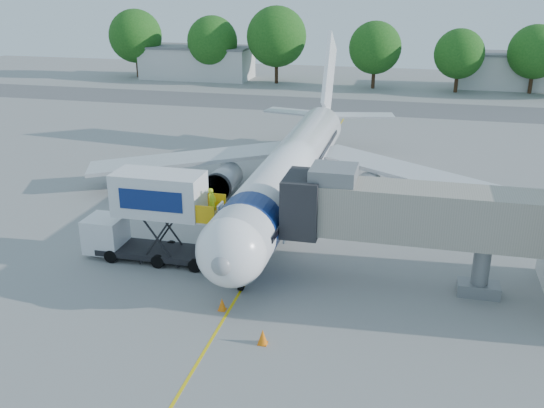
# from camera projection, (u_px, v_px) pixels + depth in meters

# --- Properties ---
(ground) EXTENTS (160.00, 160.00, 0.00)m
(ground) POSITION_uv_depth(u_px,v_px,m) (280.00, 225.00, 41.65)
(ground) COLOR gray
(ground) RESTS_ON ground
(guidance_line) EXTENTS (0.15, 70.00, 0.01)m
(guidance_line) POSITION_uv_depth(u_px,v_px,m) (280.00, 225.00, 41.65)
(guidance_line) COLOR yellow
(guidance_line) RESTS_ON ground
(taxiway_strip) EXTENTS (120.00, 10.00, 0.01)m
(taxiway_strip) POSITION_uv_depth(u_px,v_px,m) (351.00, 106.00, 79.87)
(taxiway_strip) COLOR #59595B
(taxiway_strip) RESTS_ON ground
(aircraft) EXTENTS (34.17, 37.73, 11.35)m
(aircraft) POSITION_uv_depth(u_px,v_px,m) (293.00, 167.00, 44.36)
(aircraft) COLOR white
(aircraft) RESTS_ON ground
(jet_bridge) EXTENTS (13.90, 3.20, 6.60)m
(jet_bridge) POSITION_uv_depth(u_px,v_px,m) (398.00, 212.00, 31.99)
(jet_bridge) COLOR #9C9485
(jet_bridge) RESTS_ON ground
(catering_hiloader) EXTENTS (8.50, 2.44, 5.50)m
(catering_hiloader) POSITION_uv_depth(u_px,v_px,m) (150.00, 217.00, 35.69)
(catering_hiloader) COLOR black
(catering_hiloader) RESTS_ON ground
(safety_cone_a) EXTENTS (0.43, 0.43, 0.68)m
(safety_cone_a) POSITION_uv_depth(u_px,v_px,m) (222.00, 304.00, 30.91)
(safety_cone_a) COLOR orange
(safety_cone_a) RESTS_ON ground
(safety_cone_b) EXTENTS (0.47, 0.47, 0.75)m
(safety_cone_b) POSITION_uv_depth(u_px,v_px,m) (263.00, 337.00, 28.04)
(safety_cone_b) COLOR orange
(safety_cone_b) RESTS_ON ground
(outbuilding_left) EXTENTS (18.40, 8.40, 5.30)m
(outbuilding_left) POSITION_uv_depth(u_px,v_px,m) (197.00, 62.00, 101.48)
(outbuilding_left) COLOR silver
(outbuilding_left) RESTS_ON ground
(outbuilding_right) EXTENTS (16.40, 7.40, 5.30)m
(outbuilding_right) POSITION_uv_depth(u_px,v_px,m) (511.00, 70.00, 92.29)
(outbuilding_right) COLOR silver
(outbuilding_right) RESTS_ON ground
(tree_a) EXTENTS (8.77, 8.77, 11.19)m
(tree_a) POSITION_uv_depth(u_px,v_px,m) (135.00, 36.00, 101.09)
(tree_a) COLOR #382314
(tree_a) RESTS_ON ground
(tree_b) EXTENTS (8.12, 8.12, 10.36)m
(tree_b) POSITION_uv_depth(u_px,v_px,m) (212.00, 41.00, 97.71)
(tree_b) COLOR #382314
(tree_b) RESTS_ON ground
(tree_c) EXTENTS (9.38, 9.38, 11.96)m
(tree_c) POSITION_uv_depth(u_px,v_px,m) (277.00, 37.00, 94.84)
(tree_c) COLOR #382314
(tree_c) RESTS_ON ground
(tree_d) EXTENTS (7.85, 7.85, 10.01)m
(tree_d) POSITION_uv_depth(u_px,v_px,m) (375.00, 48.00, 90.89)
(tree_d) COLOR #382314
(tree_d) RESTS_ON ground
(tree_e) EXTENTS (7.20, 7.20, 9.18)m
(tree_e) POSITION_uv_depth(u_px,v_px,m) (459.00, 54.00, 87.86)
(tree_e) COLOR #382314
(tree_e) RESTS_ON ground
(tree_f) EXTENTS (7.71, 7.71, 9.83)m
(tree_f) POSITION_uv_depth(u_px,v_px,m) (535.00, 52.00, 86.80)
(tree_f) COLOR #382314
(tree_f) RESTS_ON ground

